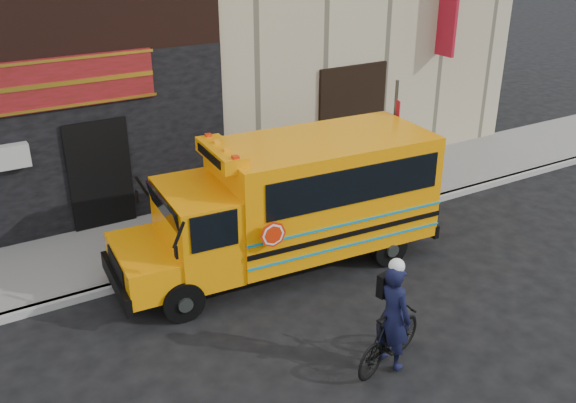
# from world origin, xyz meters

# --- Properties ---
(ground) EXTENTS (120.00, 120.00, 0.00)m
(ground) POSITION_xyz_m (0.00, 0.00, 0.00)
(ground) COLOR black
(ground) RESTS_ON ground
(curb) EXTENTS (40.00, 0.20, 0.15)m
(curb) POSITION_xyz_m (0.00, 2.60, 0.07)
(curb) COLOR #9D9D98
(curb) RESTS_ON ground
(sidewalk) EXTENTS (40.00, 3.00, 0.15)m
(sidewalk) POSITION_xyz_m (0.00, 4.10, 0.07)
(sidewalk) COLOR gray
(sidewalk) RESTS_ON ground
(school_bus) EXTENTS (7.03, 2.61, 2.92)m
(school_bus) POSITION_xyz_m (-0.13, 1.72, 1.51)
(school_bus) COLOR black
(school_bus) RESTS_ON ground
(sign_pole) EXTENTS (0.12, 0.30, 3.50)m
(sign_pole) POSITION_xyz_m (2.98, 2.38, 1.91)
(sign_pole) COLOR #414943
(sign_pole) RESTS_ON ground
(bicycle) EXTENTS (1.81, 0.99, 1.05)m
(bicycle) POSITION_xyz_m (-0.54, -2.00, 0.52)
(bicycle) COLOR black
(bicycle) RESTS_ON ground
(cyclist) EXTENTS (0.58, 0.76, 1.89)m
(cyclist) POSITION_xyz_m (-0.55, -2.05, 0.95)
(cyclist) COLOR black
(cyclist) RESTS_ON ground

